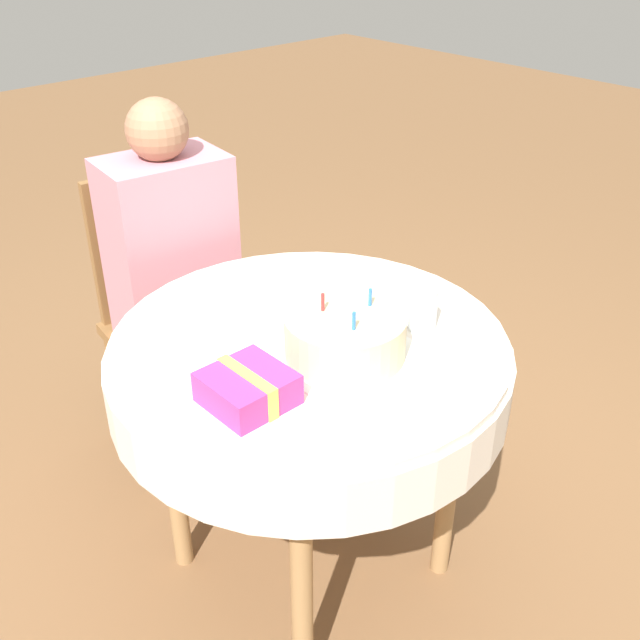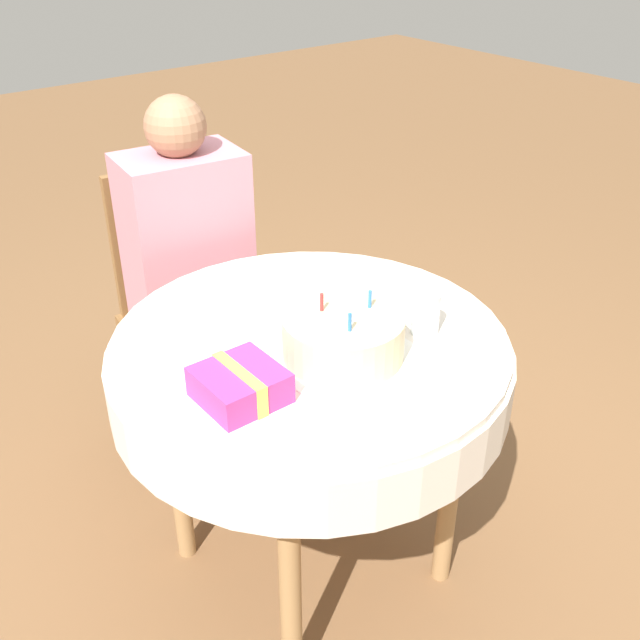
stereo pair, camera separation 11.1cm
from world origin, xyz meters
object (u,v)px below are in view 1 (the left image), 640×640
object	(u,v)px
chair	(168,309)
drinking_glass	(423,309)
gift_box	(248,388)
person	(174,261)
birthday_cake	(345,335)

from	to	relation	value
chair	drinking_glass	bearing A→B (deg)	-73.22
gift_box	person	bearing A→B (deg)	67.60
person	birthday_cake	bearing A→B (deg)	-86.57
birthday_cake	gift_box	xyz separation A→B (m)	(-0.27, 0.01, -0.02)
chair	birthday_cake	distance (m)	0.94
person	birthday_cake	size ratio (longest dim) A/B	4.33
chair	person	world-z (taller)	person
person	birthday_cake	world-z (taller)	person
drinking_glass	gift_box	distance (m)	0.49
drinking_glass	chair	bearing A→B (deg)	99.52
person	birthday_cake	distance (m)	0.79
drinking_glass	gift_box	size ratio (longest dim) A/B	0.61
drinking_glass	gift_box	world-z (taller)	drinking_glass
birthday_cake	gift_box	distance (m)	0.27
person	gift_box	xyz separation A→B (m)	(-0.32, -0.77, 0.10)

